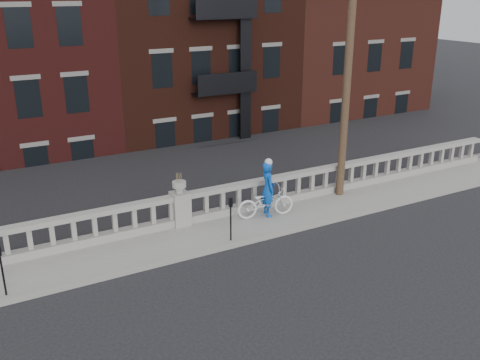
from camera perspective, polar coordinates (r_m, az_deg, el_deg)
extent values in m
plane|color=black|center=(14.33, -0.06, -11.08)|extent=(120.00, 120.00, 0.00)
cube|color=gray|center=(16.67, -5.05, -6.15)|extent=(32.00, 2.20, 0.15)
cube|color=gray|center=(17.38, -6.35, -4.34)|extent=(28.00, 0.34, 0.25)
cube|color=gray|center=(17.06, -6.46, -1.81)|extent=(28.00, 0.34, 0.16)
cube|color=gray|center=(17.21, -6.41, -3.05)|extent=(0.55, 0.55, 1.10)
cylinder|color=gray|center=(16.97, -6.49, -1.03)|extent=(0.24, 0.24, 0.20)
cylinder|color=gray|center=(16.91, -6.51, -0.46)|extent=(0.44, 0.44, 0.18)
cube|color=#605E59|center=(18.93, -6.46, -11.42)|extent=(36.00, 0.50, 5.15)
cube|color=black|center=(39.28, -18.58, 0.09)|extent=(80.00, 44.00, 0.50)
cube|color=#595651|center=(22.19, -15.43, -8.75)|extent=(16.00, 7.00, 4.00)
cube|color=#595651|center=(51.98, 3.90, 16.16)|extent=(14.00, 14.00, 18.00)
cube|color=#35150E|center=(33.27, -7.70, 11.75)|extent=(10.00, 14.00, 15.50)
cube|color=#542319|center=(38.27, 6.71, 10.20)|extent=(10.00, 14.00, 12.00)
cylinder|color=#422D1E|center=(18.92, 11.52, 12.77)|extent=(0.28, 0.28, 10.00)
cylinder|color=black|center=(14.55, -23.95, -9.28)|extent=(0.05, 0.05, 1.10)
cylinder|color=black|center=(16.05, -0.99, -4.67)|extent=(0.05, 0.05, 1.10)
cube|color=black|center=(15.78, -1.01, -2.43)|extent=(0.10, 0.08, 0.26)
cube|color=black|center=(15.73, -0.93, -2.35)|extent=(0.06, 0.01, 0.08)
imported|color=white|center=(17.74, 2.75, -2.35)|extent=(2.04, 1.01, 1.03)
imported|color=blue|center=(17.69, 3.00, -0.93)|extent=(0.58, 0.76, 1.88)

